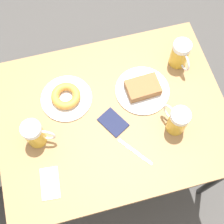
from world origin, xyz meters
TOP-DOWN VIEW (x-y plane):
  - ground_plane at (0.00, 0.00)m, footprint 8.00×8.00m
  - table at (0.00, 0.00)m, footprint 0.82×1.07m
  - plate_with_cake at (0.08, -0.17)m, footprint 0.26×0.26m
  - plate_with_donut at (0.13, 0.19)m, footprint 0.24×0.24m
  - beer_mug_left at (-0.13, -0.26)m, footprint 0.13×0.09m
  - beer_mug_center at (-0.04, 0.35)m, footprint 0.09×0.13m
  - beer_mug_right at (0.19, -0.39)m, footprint 0.14×0.09m
  - napkin_folded at (-0.24, 0.34)m, footprint 0.14×0.09m
  - fork at (-0.20, -0.05)m, footprint 0.15×0.12m
  - passport_near_edge at (-0.04, 0.01)m, footprint 0.15×0.14m

SIDE VIEW (x-z plane):
  - ground_plane at x=0.00m, z-range 0.00..0.00m
  - table at x=0.00m, z-range 0.32..1.08m
  - fork at x=-0.20m, z-range 0.76..0.77m
  - napkin_folded at x=-0.24m, z-range 0.76..0.77m
  - passport_near_edge at x=-0.04m, z-range 0.76..0.77m
  - plate_with_donut at x=0.13m, z-range 0.76..0.81m
  - plate_with_cake at x=0.08m, z-range 0.76..0.81m
  - beer_mug_left at x=-0.13m, z-range 0.76..0.91m
  - beer_mug_center at x=-0.04m, z-range 0.76..0.91m
  - beer_mug_right at x=0.19m, z-range 0.76..0.91m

